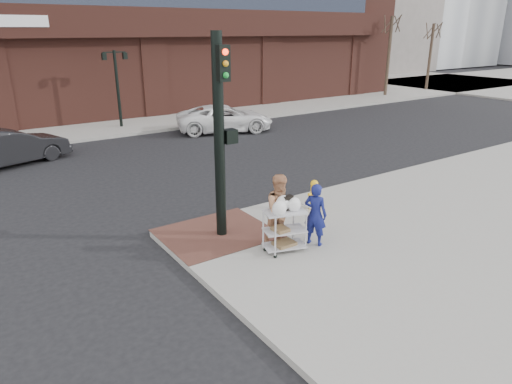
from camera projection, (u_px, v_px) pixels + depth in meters
ground at (255, 245)px, 11.56m from camera, size 220.00×220.00×0.00m
sidewalk_far at (174, 87)px, 43.06m from camera, size 65.00×36.00×0.15m
brick_curb_ramp at (217, 233)px, 11.89m from camera, size 2.80×2.40×0.01m
bare_tree_a at (393, 14)px, 35.02m from camera, size 1.80×1.80×7.20m
bare_tree_b at (434, 22)px, 38.75m from camera, size 1.80×1.80×6.70m
lamp_post at (117, 80)px, 24.19m from camera, size 1.32×0.22×4.00m
traffic_signal_pole at (220, 132)px, 10.96m from camera, size 0.61×0.51×5.00m
woman_blue at (315, 214)px, 11.05m from camera, size 0.61×0.68×1.57m
pedestrian_tan at (281, 211)px, 10.91m from camera, size 0.94×0.76×1.83m
sedan_dark at (12, 147)px, 18.25m from camera, size 4.61×2.78×1.43m
minivan_white at (225, 118)px, 24.24m from camera, size 5.56×3.91×1.41m
utility_cart at (285, 226)px, 10.80m from camera, size 1.10×0.82×1.36m
fire_hydrant at (314, 194)px, 13.42m from camera, size 0.41×0.29×0.88m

